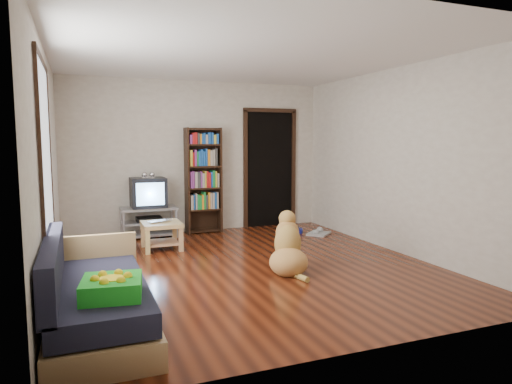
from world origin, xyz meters
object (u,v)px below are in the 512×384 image
object	(u,v)px
laptop	(162,222)
coffee_table	(161,230)
tv_stand	(149,221)
bookshelf	(203,175)
dog	(288,249)
grey_rag	(319,234)
green_cushion	(112,288)
sofa	(94,301)
crt_tv	(148,192)
dog_bowl	(296,231)

from	to	relation	value
laptop	coffee_table	bearing A→B (deg)	68.97
laptop	tv_stand	bearing A→B (deg)	71.79
bookshelf	dog	distance (m)	2.82
bookshelf	grey_rag	bearing A→B (deg)	-27.75
green_cushion	tv_stand	world-z (taller)	green_cushion
green_cushion	dog	xyz separation A→B (m)	(2.14, 1.45, -0.22)
tv_stand	bookshelf	bearing A→B (deg)	5.63
grey_rag	bookshelf	size ratio (longest dim) A/B	0.22
green_cushion	sofa	distance (m)	0.50
crt_tv	dog	world-z (taller)	crt_tv
grey_rag	tv_stand	world-z (taller)	tv_stand
green_cushion	coffee_table	size ratio (longest dim) A/B	0.78
tv_stand	green_cushion	bearing A→B (deg)	-101.82
laptop	dog_bowl	world-z (taller)	laptop
laptop	sofa	world-z (taller)	sofa
bookshelf	dog	bearing A→B (deg)	-82.88
dog	tv_stand	bearing A→B (deg)	116.26
grey_rag	bookshelf	bearing A→B (deg)	152.25
dog_bowl	coffee_table	bearing A→B (deg)	-171.68
green_cushion	dog	bearing A→B (deg)	42.63
coffee_table	bookshelf	bearing A→B (deg)	48.44
green_cushion	dog	size ratio (longest dim) A/B	0.47
laptop	tv_stand	xyz separation A→B (m)	(-0.05, 0.95, -0.14)
green_cushion	coffee_table	distance (m)	3.27
bookshelf	coffee_table	bearing A→B (deg)	-131.56
grey_rag	sofa	bearing A→B (deg)	-142.72
tv_stand	coffee_table	size ratio (longest dim) A/B	1.64
bookshelf	sofa	world-z (taller)	bookshelf
tv_stand	sofa	size ratio (longest dim) A/B	0.50
sofa	coffee_table	size ratio (longest dim) A/B	3.27
dog_bowl	coffee_table	size ratio (longest dim) A/B	0.40
laptop	bookshelf	bearing A→B (deg)	28.23
green_cushion	dog_bowl	xyz separation A→B (m)	(3.26, 3.48, -0.45)
coffee_table	tv_stand	bearing A→B (deg)	92.90
crt_tv	bookshelf	world-z (taller)	bookshelf
green_cushion	coffee_table	bearing A→B (deg)	82.52
tv_stand	coffee_table	world-z (taller)	tv_stand
grey_rag	sofa	world-z (taller)	sofa
crt_tv	tv_stand	bearing A→B (deg)	-90.00
laptop	dog	distance (m)	2.07
crt_tv	sofa	world-z (taller)	crt_tv
dog_bowl	grey_rag	distance (m)	0.39
grey_rag	green_cushion	bearing A→B (deg)	-137.75
green_cushion	crt_tv	size ratio (longest dim) A/B	0.74
crt_tv	coffee_table	size ratio (longest dim) A/B	1.05
dog	laptop	bearing A→B (deg)	126.86
laptop	tv_stand	size ratio (longest dim) A/B	0.39
laptop	grey_rag	bearing A→B (deg)	-18.34
tv_stand	crt_tv	distance (m)	0.47
laptop	sofa	bearing A→B (deg)	-131.91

